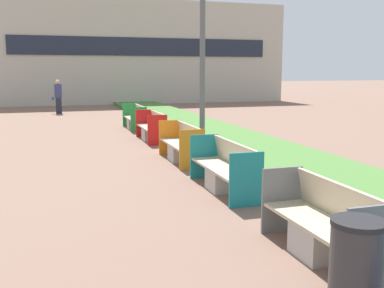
% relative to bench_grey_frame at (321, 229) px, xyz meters
% --- Properties ---
extents(planter_grass_strip, '(2.80, 120.00, 0.18)m').
position_rel_bench_grey_frame_xyz_m(planter_grass_strip, '(2.26, 5.39, -0.27)').
color(planter_grass_strip, '#4C7A38').
rests_on(planter_grass_strip, ground).
extents(building_backdrop, '(20.76, 8.83, 7.01)m').
position_rel_bench_grey_frame_xyz_m(building_backdrop, '(3.06, 30.27, 3.14)').
color(building_backdrop, '#B2AD9E').
rests_on(building_backdrop, ground).
extents(bench_grey_frame, '(0.65, 1.93, 0.94)m').
position_rel_bench_grey_frame_xyz_m(bench_grey_frame, '(0.00, 0.00, 0.00)').
color(bench_grey_frame, '#ADA8A0').
rests_on(bench_grey_frame, ground).
extents(bench_teal_frame, '(0.65, 2.24, 0.94)m').
position_rel_bench_grey_frame_xyz_m(bench_teal_frame, '(0.00, 3.27, 0.01)').
color(bench_teal_frame, '#ADA8A0').
rests_on(bench_teal_frame, ground).
extents(bench_orange_frame, '(0.65, 2.08, 0.94)m').
position_rel_bench_grey_frame_xyz_m(bench_orange_frame, '(0.00, 6.25, 0.00)').
color(bench_orange_frame, '#ADA8A0').
rests_on(bench_orange_frame, ground).
extents(bench_red_frame, '(0.65, 2.02, 0.94)m').
position_rel_bench_grey_frame_xyz_m(bench_red_frame, '(0.00, 9.81, 0.00)').
color(bench_red_frame, '#ADA8A0').
rests_on(bench_red_frame, ground).
extents(bench_green_frame, '(0.65, 1.97, 0.94)m').
position_rel_bench_grey_frame_xyz_m(bench_green_frame, '(0.00, 12.89, 0.00)').
color(bench_green_frame, '#ADA8A0').
rests_on(bench_green_frame, ground).
extents(litter_bin, '(0.48, 0.48, 0.99)m').
position_rel_bench_grey_frame_xyz_m(litter_bin, '(-0.57, -1.40, 0.14)').
color(litter_bin, '#2D2D30').
rests_on(litter_bin, ground).
extents(pedestrian_walking, '(0.53, 0.24, 1.80)m').
position_rel_bench_grey_frame_xyz_m(pedestrian_walking, '(-2.77, 20.47, 0.56)').
color(pedestrian_walking, '#232633').
rests_on(pedestrian_walking, ground).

